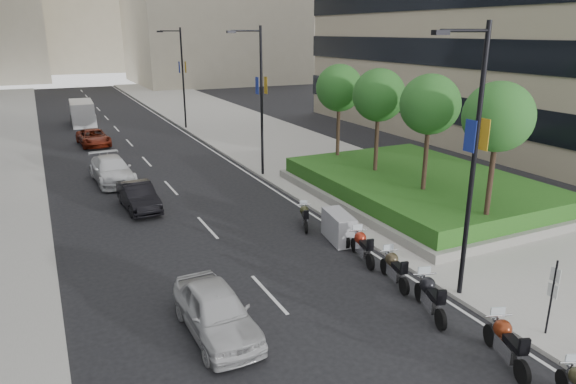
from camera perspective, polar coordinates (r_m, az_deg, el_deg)
ground at (r=15.76m, az=9.27°, el=-16.27°), size 160.00×160.00×0.00m
sidewalk_right at (r=44.74m, az=-3.37°, el=6.32°), size 10.00×100.00×0.15m
lane_edge at (r=43.04m, az=-9.92°, el=5.55°), size 0.12×100.00×0.01m
lane_centre at (r=41.95m, az=-16.76°, el=4.76°), size 0.12×100.00×0.01m
planter at (r=28.46m, az=14.33°, el=-0.14°), size 10.00×14.00×0.40m
hedge at (r=28.29m, az=14.42°, el=1.02°), size 9.40×13.40×0.80m
tree_0 at (r=22.12m, az=22.31°, el=7.68°), size 2.80×2.80×6.30m
tree_1 at (r=24.94m, az=15.49°, el=9.31°), size 2.80×2.80×6.30m
tree_2 at (r=28.04m, az=10.07°, el=10.51°), size 2.80×2.80×6.30m
tree_3 at (r=31.35m, az=5.73°, el=11.39°), size 2.80×2.80×6.30m
lamp_post_0 at (r=17.04m, az=19.68°, el=4.15°), size 2.34×0.45×9.00m
lamp_post_1 at (r=31.17m, az=-3.23°, el=10.75°), size 2.34×0.45×9.00m
lamp_post_2 at (r=48.20m, az=-11.80°, el=12.79°), size 2.34×0.45×9.00m
parking_sign at (r=16.89m, az=27.29°, el=-10.00°), size 0.06×0.32×2.50m
motorcycle_1 at (r=15.64m, az=23.05°, el=-15.15°), size 1.02×2.24×1.16m
motorcycle_2 at (r=17.24m, az=15.49°, el=-11.11°), size 1.00×2.28×1.17m
motorcycle_3 at (r=18.90m, az=11.70°, el=-8.32°), size 0.76×2.18×1.10m
motorcycle_4 at (r=20.50m, az=8.24°, el=-5.99°), size 0.77×2.20×1.11m
motorcycle_5 at (r=22.21m, az=5.64°, el=-3.91°), size 1.17×2.18×1.26m
motorcycle_6 at (r=23.66m, az=1.86°, el=-2.75°), size 0.91×1.86×0.98m
car_a at (r=15.78m, az=-8.00°, el=-12.97°), size 1.84×4.38×1.48m
car_b at (r=27.09m, az=-16.28°, el=-0.48°), size 1.65×4.16×1.35m
car_c at (r=32.48m, az=-18.99°, el=2.33°), size 2.38×5.24×1.49m
car_d at (r=43.66m, az=-20.80°, el=5.69°), size 2.44×4.72×1.27m
delivery_van at (r=53.78m, az=-21.87°, el=8.04°), size 2.22×5.41×2.24m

